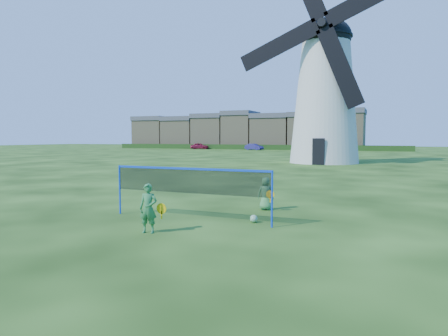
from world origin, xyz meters
The scene contains 10 objects.
ground centered at (0.00, 0.00, 0.00)m, with size 220.00×220.00×0.00m, color black.
windmill centered at (-0.96, 28.12, 6.81)m, with size 15.28×6.47×20.14m.
badminton_net centered at (-0.53, -0.37, 1.14)m, with size 5.05×0.05×1.55m.
player_girl centered at (-0.77, -2.17, 0.63)m, with size 0.68×0.40×1.26m.
player_boy centered at (1.06, 2.08, 0.55)m, with size 0.66×0.45×1.11m.
play_ball centered at (1.32, 0.02, 0.11)m, with size 0.22×0.22×0.22m, color green.
terraced_houses centered at (-25.60, 72.00, 3.87)m, with size 52.50×8.40×8.17m.
hedge centered at (-22.00, 66.00, 0.50)m, with size 62.00×0.80×1.00m, color #193814.
car_left centered at (-32.03, 64.22, 0.65)m, with size 1.54×3.84×1.31m, color maroon.
car_right centered at (-19.57, 62.92, 0.62)m, with size 1.31×3.74×1.23m, color navy.
Camera 1 is at (4.85, -10.59, 2.43)m, focal length 31.71 mm.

